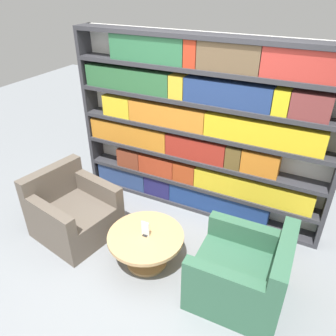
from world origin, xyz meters
TOP-DOWN VIEW (x-y plane):
  - ground_plane at (0.00, 0.00)m, footprint 14.00×14.00m
  - bookshelf at (-0.01, 1.40)m, footprint 3.21×0.30m
  - armchair_left at (-1.11, 0.24)m, footprint 0.99×0.96m
  - armchair_right at (0.98, 0.23)m, footprint 0.87×0.83m
  - coffee_table at (-0.07, 0.19)m, footprint 0.81×0.81m
  - table_sign at (-0.07, 0.19)m, footprint 0.09×0.06m

SIDE VIEW (x-z plane):
  - ground_plane at x=0.00m, z-range 0.00..0.00m
  - armchair_left at x=-1.11m, z-range -0.12..0.67m
  - armchair_right at x=0.98m, z-range -0.12..0.67m
  - coffee_table at x=-0.07m, z-range 0.09..0.48m
  - table_sign at x=-0.07m, z-range 0.38..0.55m
  - bookshelf at x=-0.01m, z-range 0.00..2.23m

